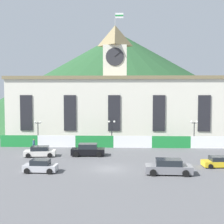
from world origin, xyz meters
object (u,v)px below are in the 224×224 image
Objects in this scene: street_lamp_far_right at (194,128)px; pedestrian at (34,143)px; car_black_suv at (88,150)px; car_yellow_coupe at (219,162)px; street_lamp_right at (38,128)px; car_white_taxi at (40,152)px; street_lamp_far_left at (112,127)px; car_silver_hatch at (40,166)px; car_gray_pickup at (169,167)px.

street_lamp_far_right reaches higher than pedestrian.
street_lamp_far_right is 0.91× the size of car_black_suv.
street_lamp_far_right is 14.23m from car_yellow_coupe.
pedestrian is (-26.87, -2.54, -2.43)m from street_lamp_far_right.
car_yellow_coupe is 29.28m from pedestrian.
street_lamp_far_right is (26.85, -0.00, 0.08)m from street_lamp_right.
street_lamp_right is 12.56m from car_black_suv.
car_white_taxi is 0.94× the size of car_black_suv.
street_lamp_far_left is at bearing 33.89° from car_white_taxi.
street_lamp_far_right is at bearing 85.77° from car_yellow_coupe.
car_gray_pickup reaches higher than car_silver_hatch.
street_lamp_far_left reaches higher than pedestrian.
car_black_suv is 10.65m from car_silver_hatch.
car_gray_pickup reaches higher than car_yellow_coupe.
car_black_suv is at bearing -41.48° from car_gray_pickup.
street_lamp_far_left is 1.04× the size of car_yellow_coupe.
car_black_suv is 1.25× the size of car_silver_hatch.
car_black_suv is (-17.24, -7.72, -2.49)m from street_lamp_far_right.
street_lamp_far_right is at bearing 40.96° from car_silver_hatch.
pedestrian is at bearing -30.53° from car_black_suv.
car_gray_pickup is (17.41, -9.14, 0.12)m from car_white_taxi.
car_gray_pickup is at bearing -156.16° from car_yellow_coupe.
pedestrian is (-9.63, 5.17, 0.06)m from car_black_suv.
street_lamp_right is 26.85m from street_lamp_far_right.
street_lamp_right is 9.31m from car_white_taxi.
street_lamp_far_left reaches higher than street_lamp_right.
car_silver_hatch is 2.42× the size of pedestrian.
street_lamp_far_left reaches higher than car_yellow_coupe.
car_yellow_coupe is 1.09× the size of car_silver_hatch.
pedestrian reaches higher than car_silver_hatch.
street_lamp_right reaches higher than car_silver_hatch.
street_lamp_right is at bearing -41.05° from car_black_suv.
pedestrian is (-0.02, -2.54, -2.35)m from street_lamp_right.
street_lamp_far_left reaches higher than car_white_taxi.
car_gray_pickup is (7.24, -17.69, -2.51)m from street_lamp_far_left.
car_gray_pickup is at bearing 1.08° from car_silver_hatch.
street_lamp_far_right reaches higher than street_lamp_right.
car_black_suv is (-17.32, 6.26, 0.20)m from car_yellow_coupe.
street_lamp_far_right reaches higher than car_gray_pickup.
car_black_suv reaches higher than pedestrian.
street_lamp_far_left is at bearing -114.87° from car_black_suv.
car_yellow_coupe is at bearing 157.86° from car_black_suv.
street_lamp_far_right is at bearing -0.00° from street_lamp_right.
pedestrian reaches higher than car_yellow_coupe.
car_gray_pickup is (14.93, -0.32, 0.12)m from car_silver_hatch.
street_lamp_far_right is 27.10m from pedestrian.
street_lamp_far_right reaches higher than car_white_taxi.
street_lamp_right is 3.46m from pedestrian.
pedestrian is at bearing 107.84° from car_white_taxi.
street_lamp_far_left is 1.00× the size of street_lamp_far_right.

